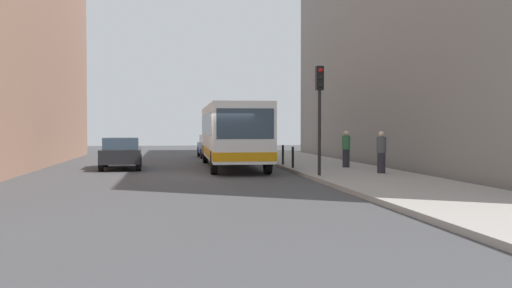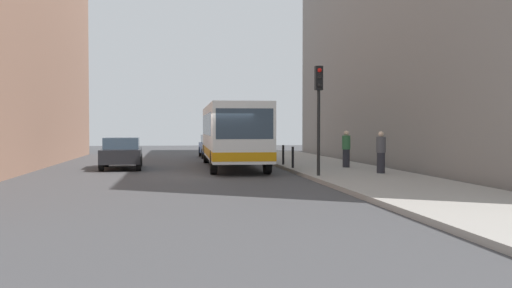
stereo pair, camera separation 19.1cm
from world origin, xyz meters
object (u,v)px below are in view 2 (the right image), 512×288
object	(u,v)px
bus	(232,132)
bollard_mid	(283,155)
pedestrian_near_signal	(381,152)
bollard_near	(293,157)
car_behind_bus	(214,146)
pedestrian_mid_sidewalk	(346,149)
bollard_far	(275,153)
car_beside_bus	(122,152)
traffic_light	(319,99)

from	to	relation	value
bus	bollard_mid	distance (m)	2.72
pedestrian_near_signal	bollard_near	bearing A→B (deg)	-162.86
bollard_near	pedestrian_near_signal	size ratio (longest dim) A/B	0.57
car_behind_bus	pedestrian_mid_sidewalk	bearing A→B (deg)	111.86
bollard_far	pedestrian_mid_sidewalk	distance (m)	5.20
bus	bollard_near	world-z (taller)	bus
car_beside_bus	pedestrian_mid_sidewalk	size ratio (longest dim) A/B	2.68
bus	bollard_mid	world-z (taller)	bus
pedestrian_mid_sidewalk	bus	bearing A→B (deg)	-103.35
bollard_far	pedestrian_mid_sidewalk	world-z (taller)	pedestrian_mid_sidewalk
car_beside_bus	pedestrian_near_signal	distance (m)	12.20
traffic_light	car_behind_bus	bearing A→B (deg)	99.57
pedestrian_near_signal	pedestrian_mid_sidewalk	bearing A→B (deg)	164.09
bollard_far	pedestrian_near_signal	size ratio (longest dim) A/B	0.57
traffic_light	pedestrian_mid_sidewalk	size ratio (longest dim) A/B	2.46
car_beside_bus	bollard_mid	xyz separation A→B (m)	(7.73, -0.38, -0.16)
traffic_light	bollard_far	world-z (taller)	traffic_light
traffic_light	bollard_mid	world-z (taller)	traffic_light
car_behind_bus	bollard_mid	bearing A→B (deg)	104.16
car_behind_bus	bollard_mid	size ratio (longest dim) A/B	4.66
bollard_mid	traffic_light	bearing A→B (deg)	-89.12
car_beside_bus	pedestrian_near_signal	world-z (taller)	pedestrian_near_signal
bus	traffic_light	size ratio (longest dim) A/B	2.70
car_beside_bus	bollard_mid	world-z (taller)	car_beside_bus
car_beside_bus	pedestrian_near_signal	bearing A→B (deg)	147.46
bollard_near	bollard_mid	distance (m)	2.26
traffic_light	bollard_mid	bearing A→B (deg)	90.88
pedestrian_mid_sidewalk	bollard_near	bearing A→B (deg)	-75.55
bus	car_beside_bus	bearing A→B (deg)	1.03
bollard_far	pedestrian_near_signal	bearing A→B (deg)	-70.72
bollard_near	bollard_far	bearing A→B (deg)	90.00
bollard_mid	bollard_far	world-z (taller)	same
car_behind_bus	bollard_far	xyz separation A→B (m)	(2.67, -7.69, -0.16)
bollard_near	car_beside_bus	bearing A→B (deg)	161.14
bus	pedestrian_mid_sidewalk	distance (m)	5.66
bollard_far	pedestrian_mid_sidewalk	xyz separation A→B (m)	(2.46, -4.57, 0.36)
pedestrian_mid_sidewalk	car_beside_bus	bearing A→B (deg)	-89.33
car_behind_bus	bollard_far	world-z (taller)	car_behind_bus
car_behind_bus	bollard_near	xyz separation A→B (m)	(2.67, -12.21, -0.16)
bus	car_beside_bus	xyz separation A→B (m)	(-5.28, -0.02, -0.94)
traffic_light	pedestrian_near_signal	xyz separation A→B (m)	(2.71, 0.72, -2.03)
car_behind_bus	pedestrian_mid_sidewalk	size ratio (longest dim) A/B	2.65
car_beside_bus	bollard_far	xyz separation A→B (m)	(7.73, 1.89, -0.16)
bus	traffic_light	distance (m)	7.44
pedestrian_near_signal	pedestrian_mid_sidewalk	world-z (taller)	pedestrian_mid_sidewalk
traffic_light	pedestrian_mid_sidewalk	bearing A→B (deg)	60.48
bollard_mid	pedestrian_mid_sidewalk	size ratio (longest dim) A/B	0.57
traffic_light	bollard_near	distance (m)	4.84
bus	bollard_mid	bearing A→B (deg)	171.78
bollard_near	pedestrian_near_signal	bearing A→B (deg)	-51.25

